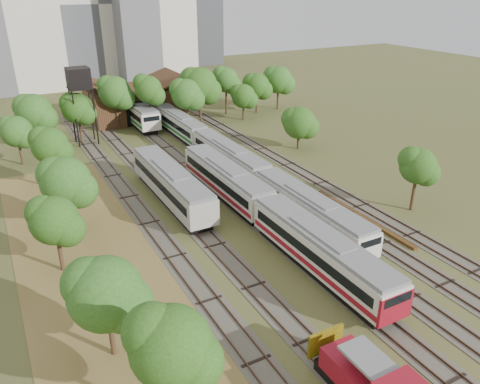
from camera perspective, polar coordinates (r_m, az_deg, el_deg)
ground at (r=40.90m, az=13.87°, el=-10.26°), size 240.00×240.00×0.00m
dry_grass_patch at (r=39.75m, az=-14.85°, el=-11.47°), size 14.00×60.00×0.04m
tracks at (r=58.88m, az=-2.78°, el=1.63°), size 24.60×80.00×0.19m
railcar_red_set at (r=46.32m, az=3.27°, el=-2.31°), size 3.06×34.58×3.78m
railcar_green_set at (r=60.76m, az=-1.25°, el=4.20°), size 2.81×52.08×3.47m
railcar_rear at (r=83.61m, az=-12.47°, el=9.46°), size 3.17×16.08×3.93m
old_grey_coach at (r=52.52m, az=-8.37°, el=0.98°), size 3.18×18.00×3.93m
water_tower at (r=73.80m, az=-19.07°, el=12.77°), size 3.29×3.29×11.36m
rail_pile_near at (r=48.81m, az=17.07°, el=-4.43°), size 0.56×8.35×0.28m
rail_pile_far at (r=53.47m, az=11.97°, el=-1.27°), size 0.43×6.87×0.22m
maintenance_shed at (r=87.48m, az=-12.68°, el=10.65°), size 16.45×11.55×7.58m
tree_band_left at (r=43.56m, az=-20.33°, el=-1.14°), size 7.52×52.83×8.08m
tree_band_far at (r=80.87m, az=-7.74°, el=12.10°), size 49.13×9.89×9.58m
tree_band_right at (r=69.16m, az=7.10°, el=8.70°), size 5.46×44.42×7.03m
tower_centre at (r=126.85m, az=-17.85°, el=21.13°), size 20.00×18.00×36.00m
tower_far_right at (r=146.34m, az=-5.42°, el=20.81°), size 12.00×12.00×28.00m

